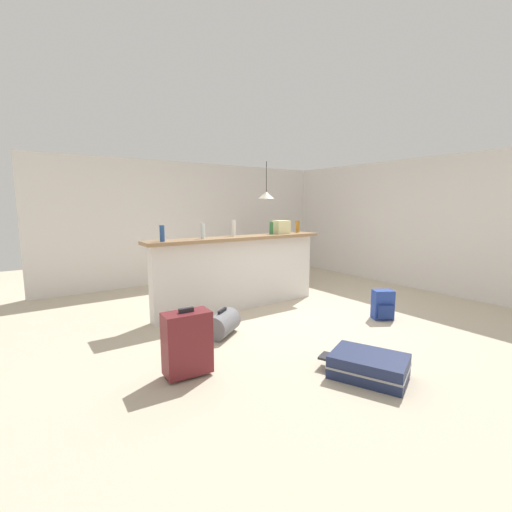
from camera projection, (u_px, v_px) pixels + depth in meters
ground_plane at (289, 313)px, 5.43m from camera, size 13.00×13.00×0.05m
wall_back at (199, 222)px, 7.72m from camera, size 6.60×0.10×2.50m
wall_right at (394, 223)px, 7.22m from camera, size 0.10×6.00×2.50m
partition_half_wall at (239, 274)px, 5.51m from camera, size 2.80×0.20×1.09m
bar_countertop at (239, 238)px, 5.43m from camera, size 2.96×0.40×0.05m
bottle_blue at (162, 233)px, 4.67m from camera, size 0.06×0.06×0.22m
bottle_clear at (203, 231)px, 5.07m from camera, size 0.06×0.06×0.22m
bottle_white at (234, 228)px, 5.46m from camera, size 0.06×0.06×0.25m
bottle_green at (271, 228)px, 5.80m from camera, size 0.06×0.06×0.20m
bottle_amber at (297, 227)px, 6.20m from camera, size 0.06×0.06×0.20m
grocery_bag at (281, 227)px, 5.95m from camera, size 0.26×0.18×0.22m
dining_table at (269, 251)px, 7.50m from camera, size 1.10×0.80×0.74m
dining_chair_near_partition at (285, 261)px, 7.02m from camera, size 0.43×0.43×0.93m
pendant_lamp at (266, 195)px, 7.28m from camera, size 0.34×0.34×0.80m
suitcase_flat_navy at (368, 366)px, 3.35m from camera, size 0.73×0.89×0.22m
duffel_bag_grey at (222, 324)px, 4.41m from camera, size 0.57×0.52×0.34m
backpack_blue at (383, 305)px, 5.04m from camera, size 0.33×0.32×0.42m
suitcase_upright_maroon at (187, 343)px, 3.35m from camera, size 0.45×0.27×0.67m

